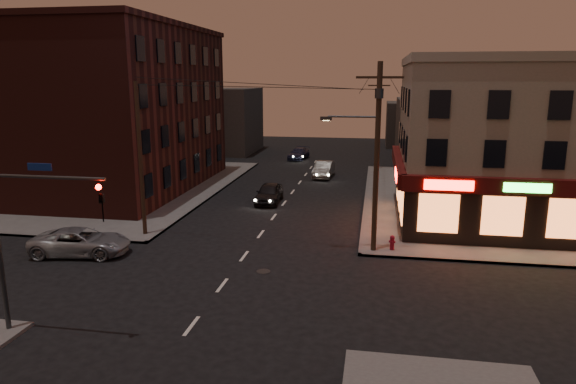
% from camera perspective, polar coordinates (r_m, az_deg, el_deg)
% --- Properties ---
extents(ground, '(120.00, 120.00, 0.00)m').
position_cam_1_polar(ground, '(24.16, -7.33, -10.26)').
color(ground, black).
rests_on(ground, ground).
extents(sidewalk_ne, '(24.00, 28.00, 0.15)m').
position_cam_1_polar(sidewalk_ne, '(42.78, 24.81, -1.08)').
color(sidewalk_ne, '#514F4C').
rests_on(sidewalk_ne, ground).
extents(sidewalk_nw, '(24.00, 28.00, 0.15)m').
position_cam_1_polar(sidewalk_nw, '(48.14, -21.34, 0.64)').
color(sidewalk_nw, '#514F4C').
rests_on(sidewalk_nw, ground).
extents(pizza_building, '(15.85, 12.85, 10.50)m').
position_cam_1_polar(pizza_building, '(36.07, 24.61, 5.11)').
color(pizza_building, tan).
rests_on(pizza_building, sidewalk_ne).
extents(brick_apartment, '(12.00, 20.00, 13.00)m').
position_cam_1_polar(brick_apartment, '(45.58, -18.19, 8.61)').
color(brick_apartment, '#421915').
rests_on(brick_apartment, sidewalk_nw).
extents(bg_building_ne_a, '(10.00, 12.00, 7.00)m').
position_cam_1_polar(bg_building_ne_a, '(59.95, 16.84, 6.49)').
color(bg_building_ne_a, '#3F3D3A').
rests_on(bg_building_ne_a, ground).
extents(bg_building_nw, '(9.00, 10.00, 8.00)m').
position_cam_1_polar(bg_building_nw, '(66.46, -7.56, 7.91)').
color(bg_building_nw, '#3F3D3A').
rests_on(bg_building_nw, ground).
extents(bg_building_ne_b, '(8.00, 8.00, 6.00)m').
position_cam_1_polar(bg_building_ne_b, '(73.68, 14.00, 7.32)').
color(bg_building_ne_b, '#3F3D3A').
rests_on(bg_building_ne_b, ground).
extents(utility_pole_main, '(4.20, 0.44, 10.00)m').
position_cam_1_polar(utility_pole_main, '(27.26, 9.63, 4.88)').
color(utility_pole_main, '#382619').
rests_on(utility_pole_main, sidewalk_ne).
extents(utility_pole_far, '(0.26, 0.26, 9.00)m').
position_cam_1_polar(utility_pole_far, '(53.43, 9.93, 7.40)').
color(utility_pole_far, '#382619').
rests_on(utility_pole_far, sidewalk_ne).
extents(utility_pole_west, '(0.24, 0.24, 9.00)m').
position_cam_1_polar(utility_pole_west, '(31.22, -16.06, 3.47)').
color(utility_pole_west, '#382619').
rests_on(utility_pole_west, sidewalk_nw).
extents(traffic_signal, '(4.49, 0.32, 6.47)m').
position_cam_1_polar(traffic_signal, '(20.57, -27.49, -3.47)').
color(traffic_signal, '#333538').
rests_on(traffic_signal, ground).
extents(suv_cross, '(5.44, 3.07, 1.43)m').
position_cam_1_polar(suv_cross, '(29.83, -22.04, -5.15)').
color(suv_cross, gray).
rests_on(suv_cross, ground).
extents(sedan_near, '(1.84, 4.37, 1.48)m').
position_cam_1_polar(sedan_near, '(39.06, -2.11, -0.12)').
color(sedan_near, black).
rests_on(sedan_near, ground).
extents(sedan_mid, '(1.84, 4.65, 1.50)m').
position_cam_1_polar(sedan_mid, '(49.15, 3.99, 2.52)').
color(sedan_mid, slate).
rests_on(sedan_mid, ground).
extents(sedan_far, '(2.32, 4.63, 1.29)m').
position_cam_1_polar(sedan_far, '(59.90, 1.20, 4.27)').
color(sedan_far, '#1C1F38').
rests_on(sedan_far, ground).
extents(fire_hydrant, '(0.37, 0.37, 0.82)m').
position_cam_1_polar(fire_hydrant, '(28.62, 11.50, -5.45)').
color(fire_hydrant, maroon).
rests_on(fire_hydrant, sidewalk_ne).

